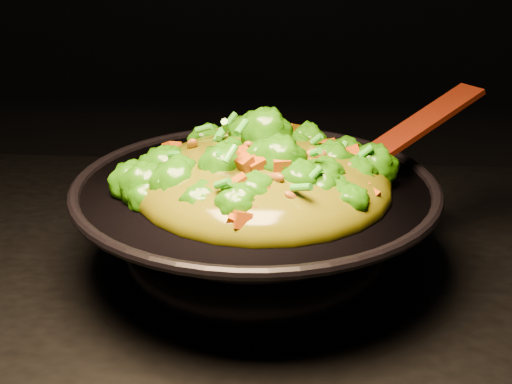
# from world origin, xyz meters

# --- Properties ---
(wok) EXTENTS (0.47, 0.47, 0.12)m
(wok) POSITION_xyz_m (0.10, 0.03, 0.96)
(wok) COLOR black
(wok) RESTS_ON stovetop
(stir_fry) EXTENTS (0.41, 0.41, 0.11)m
(stir_fry) POSITION_xyz_m (0.11, 0.02, 1.08)
(stir_fry) COLOR #266E07
(stir_fry) RESTS_ON wok
(spatula) EXTENTS (0.23, 0.18, 0.11)m
(spatula) POSITION_xyz_m (0.28, 0.08, 1.07)
(spatula) COLOR #351806
(spatula) RESTS_ON wok
(back_pot) EXTENTS (0.21, 0.21, 0.11)m
(back_pot) POSITION_xyz_m (0.07, 0.21, 0.95)
(back_pot) COLOR black
(back_pot) RESTS_ON stovetop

